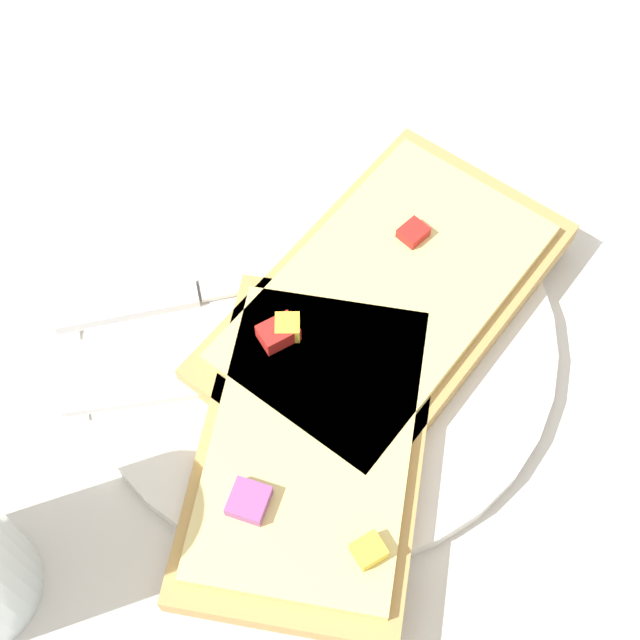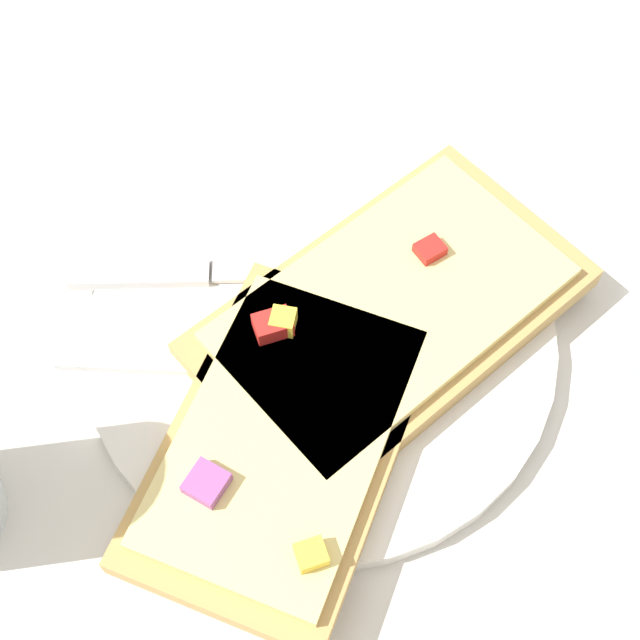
# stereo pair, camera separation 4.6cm
# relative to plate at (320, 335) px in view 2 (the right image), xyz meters

# --- Properties ---
(ground_plane) EXTENTS (4.00, 4.00, 0.00)m
(ground_plane) POSITION_rel_plate_xyz_m (0.00, 0.00, -0.01)
(ground_plane) COLOR beige
(plate) EXTENTS (0.25, 0.25, 0.01)m
(plate) POSITION_rel_plate_xyz_m (0.00, 0.00, 0.00)
(plate) COLOR silver
(plate) RESTS_ON ground
(fork) EXTENTS (0.20, 0.07, 0.01)m
(fork) POSITION_rel_plate_xyz_m (-0.01, -0.03, 0.01)
(fork) COLOR silver
(fork) RESTS_ON plate
(knife) EXTENTS (0.19, 0.09, 0.01)m
(knife) POSITION_rel_plate_xyz_m (-0.06, 0.02, 0.01)
(knife) COLOR silver
(knife) RESTS_ON plate
(pizza_slice_main) EXTENTS (0.20, 0.23, 0.03)m
(pizza_slice_main) POSITION_rel_plate_xyz_m (0.03, 0.02, 0.02)
(pizza_slice_main) COLOR tan
(pizza_slice_main) RESTS_ON plate
(pizza_slice_corner) EXTENTS (0.11, 0.18, 0.03)m
(pizza_slice_corner) POSITION_rel_plate_xyz_m (0.01, -0.07, 0.02)
(pizza_slice_corner) COLOR tan
(pizza_slice_corner) RESTS_ON plate
(crumb_scatter) EXTENTS (0.12, 0.04, 0.01)m
(crumb_scatter) POSITION_rel_plate_xyz_m (-0.00, -0.02, 0.01)
(crumb_scatter) COLOR #AC864D
(crumb_scatter) RESTS_ON plate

